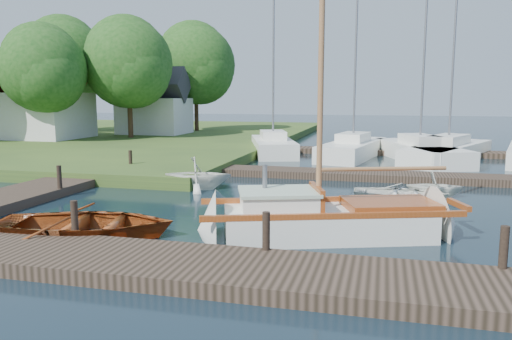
% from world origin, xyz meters
% --- Properties ---
extents(ground, '(160.00, 160.00, 0.00)m').
position_xyz_m(ground, '(0.00, 0.00, 0.00)').
color(ground, black).
rests_on(ground, ground).
extents(near_dock, '(18.00, 2.20, 0.30)m').
position_xyz_m(near_dock, '(0.00, -6.00, 0.15)').
color(near_dock, black).
rests_on(near_dock, ground).
extents(left_dock, '(2.20, 18.00, 0.30)m').
position_xyz_m(left_dock, '(-8.00, 2.00, 0.15)').
color(left_dock, black).
rests_on(left_dock, ground).
extents(far_dock, '(14.00, 1.60, 0.30)m').
position_xyz_m(far_dock, '(2.00, 6.50, 0.15)').
color(far_dock, black).
rests_on(far_dock, ground).
extents(pontoon, '(30.00, 1.60, 0.30)m').
position_xyz_m(pontoon, '(10.00, 16.00, 0.15)').
color(pontoon, black).
rests_on(pontoon, ground).
extents(shore, '(50.00, 40.00, 0.50)m').
position_xyz_m(shore, '(-28.00, 22.00, 0.25)').
color(shore, '#324A20').
rests_on(shore, ground).
extents(mooring_post_1, '(0.16, 0.16, 0.80)m').
position_xyz_m(mooring_post_1, '(-3.00, -5.00, 0.70)').
color(mooring_post_1, black).
rests_on(mooring_post_1, near_dock).
extents(mooring_post_2, '(0.16, 0.16, 0.80)m').
position_xyz_m(mooring_post_2, '(1.50, -5.00, 0.70)').
color(mooring_post_2, black).
rests_on(mooring_post_2, near_dock).
extents(mooring_post_3, '(0.16, 0.16, 0.80)m').
position_xyz_m(mooring_post_3, '(6.00, -5.00, 0.70)').
color(mooring_post_3, black).
rests_on(mooring_post_3, near_dock).
extents(mooring_post_4, '(0.16, 0.16, 0.80)m').
position_xyz_m(mooring_post_4, '(-7.00, 0.00, 0.70)').
color(mooring_post_4, black).
rests_on(mooring_post_4, left_dock).
extents(mooring_post_5, '(0.16, 0.16, 0.80)m').
position_xyz_m(mooring_post_5, '(-7.00, 5.00, 0.70)').
color(mooring_post_5, black).
rests_on(mooring_post_5, left_dock).
extents(sailboat, '(7.40, 4.21, 9.83)m').
position_xyz_m(sailboat, '(2.63, -2.58, 0.34)').
color(sailboat, white).
rests_on(sailboat, ground).
extents(dinghy, '(4.95, 4.03, 0.90)m').
position_xyz_m(dinghy, '(-3.25, -4.24, 0.45)').
color(dinghy, '#80350E').
rests_on(dinghy, ground).
extents(tender_b, '(2.86, 2.59, 1.32)m').
position_xyz_m(tender_b, '(-2.92, 2.60, 0.66)').
color(tender_b, white).
rests_on(tender_b, ground).
extents(tender_c, '(3.09, 2.22, 0.64)m').
position_xyz_m(tender_c, '(4.40, 2.34, 0.32)').
color(tender_c, white).
rests_on(tender_c, ground).
extents(tender_d, '(1.97, 1.73, 0.99)m').
position_xyz_m(tender_d, '(5.55, 3.17, 0.50)').
color(tender_d, white).
rests_on(tender_d, ground).
extents(marina_boat_0, '(4.27, 7.40, 11.14)m').
position_xyz_m(marina_boat_0, '(-2.66, 14.48, 0.58)').
color(marina_boat_0, white).
rests_on(marina_boat_0, ground).
extents(marina_boat_1, '(3.66, 8.15, 10.14)m').
position_xyz_m(marina_boat_1, '(2.11, 14.01, 0.56)').
color(marina_boat_1, white).
rests_on(marina_boat_1, ground).
extents(marina_boat_2, '(4.87, 8.45, 10.95)m').
position_xyz_m(marina_boat_2, '(5.69, 13.37, 0.57)').
color(marina_boat_2, white).
rests_on(marina_boat_2, ground).
extents(marina_boat_3, '(5.63, 8.85, 12.29)m').
position_xyz_m(marina_boat_3, '(7.17, 13.65, 0.58)').
color(marina_boat_3, white).
rests_on(marina_boat_3, ground).
extents(house_a, '(6.30, 5.00, 6.29)m').
position_xyz_m(house_a, '(-20.00, 16.00, 2.96)').
color(house_a, beige).
rests_on(house_a, shore).
extents(house_c, '(5.25, 4.00, 5.28)m').
position_xyz_m(house_c, '(-14.00, 22.00, 2.58)').
color(house_c, beige).
rests_on(house_c, shore).
extents(tree_2, '(5.83, 5.75, 7.82)m').
position_xyz_m(tree_2, '(-18.00, 14.05, 5.25)').
color(tree_2, '#332114').
rests_on(tree_2, shore).
extents(tree_3, '(6.41, 6.38, 8.74)m').
position_xyz_m(tree_3, '(-14.00, 18.05, 5.81)').
color(tree_3, '#332114').
rests_on(tree_3, shore).
extents(tree_4, '(7.01, 7.01, 9.66)m').
position_xyz_m(tree_4, '(-22.00, 22.05, 6.37)').
color(tree_4, '#332114').
rests_on(tree_4, shore).
extents(tree_7, '(6.83, 6.83, 9.38)m').
position_xyz_m(tree_7, '(-12.00, 26.05, 6.20)').
color(tree_7, '#332114').
rests_on(tree_7, shore).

